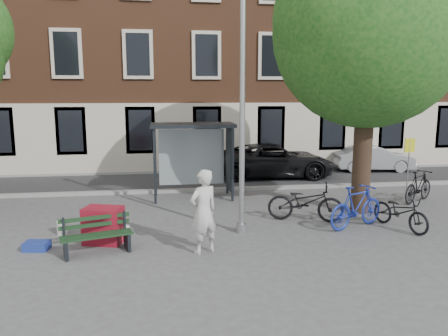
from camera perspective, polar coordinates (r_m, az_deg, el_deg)
ground at (r=11.70m, az=2.29°, el=-8.39°), size 90.00×90.00×0.00m
road at (r=18.42m, az=-1.58°, el=-1.63°), size 40.00×4.00×0.01m
curb_near at (r=16.46m, az=-0.80°, el=-2.81°), size 40.00×0.25×0.12m
curb_far at (r=20.36m, az=-2.21°, el=-0.38°), size 40.00×0.25×0.12m
building_row at (r=24.26m, az=-3.32°, el=17.71°), size 30.00×8.00×14.00m
lamppost at (r=11.16m, az=2.39°, el=5.33°), size 0.28×0.35×6.11m
tree_right at (r=13.85m, az=18.73°, el=17.45°), size 5.76×5.60×8.20m
bus_shelter at (r=15.21m, az=-2.68°, el=3.24°), size 2.85×1.45×2.62m
painter at (r=10.00m, az=-2.69°, el=-5.71°), size 0.85×0.76×1.96m
bench at (r=10.57m, az=-16.31°, el=-8.64°), size 1.68×0.94×0.83m
bike_a at (r=12.76m, az=10.58°, el=-4.38°), size 2.27×1.40×1.13m
bike_b at (r=12.45m, az=16.92°, el=-4.84°), size 2.03×1.33×1.19m
bike_c at (r=12.78m, az=22.06°, el=-5.30°), size 1.20×1.94×0.96m
bike_d at (r=16.12m, az=24.07°, el=-2.18°), size 1.80×1.42×1.09m
car_dark at (r=19.26m, az=6.56°, el=1.00°), size 5.39×2.73×1.46m
car_silver at (r=21.75m, az=18.94°, el=1.22°), size 3.81×1.64×1.22m
red_stand at (r=11.17m, az=-15.47°, el=-7.22°), size 1.03×0.82×0.90m
blue_crate at (r=11.31m, az=-23.27°, el=-9.32°), size 0.60×0.48×0.20m
bucket_b at (r=11.35m, az=-12.90°, el=-8.27°), size 0.33×0.33×0.36m
bucket_c at (r=12.24m, az=-20.36°, el=-7.30°), size 0.30×0.30×0.36m
notice_sign at (r=16.24m, az=23.02°, el=1.68°), size 0.36×0.04×2.12m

